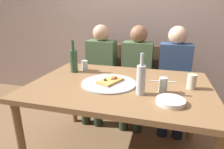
{
  "coord_description": "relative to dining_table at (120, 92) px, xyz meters",
  "views": [
    {
      "loc": [
        0.34,
        -1.45,
        1.32
      ],
      "look_at": [
        -0.09,
        0.07,
        0.79
      ],
      "focal_mm": 30.43,
      "sensor_mm": 36.0,
      "label": 1
    }
  ],
  "objects": [
    {
      "name": "chair_middle",
      "position": [
        0.03,
        0.91,
        -0.16
      ],
      "size": [
        0.44,
        0.44,
        0.9
      ],
      "rotation": [
        0.0,
        0.0,
        3.14
      ],
      "color": "brown",
      "rests_on": "ground_plane"
    },
    {
      "name": "table_knife",
      "position": [
        0.36,
        0.14,
        0.08
      ],
      "size": [
        0.22,
        0.04,
        0.01
      ],
      "primitive_type": "cube",
      "rotation": [
        0.0,
        0.0,
        0.11
      ],
      "color": "#B7B7BC",
      "rests_on": "dining_table"
    },
    {
      "name": "wine_glass",
      "position": [
        0.35,
        -0.09,
        0.13
      ],
      "size": [
        0.06,
        0.06,
        0.12
      ],
      "primitive_type": "cylinder",
      "color": "#B7C6BC",
      "rests_on": "dining_table"
    },
    {
      "name": "back_wall",
      "position": [
        0.0,
        1.32,
        0.63
      ],
      "size": [
        6.0,
        0.1,
        2.6
      ],
      "primitive_type": "cube",
      "color": "gray",
      "rests_on": "ground_plane"
    },
    {
      "name": "guest_in_beanie",
      "position": [
        0.03,
        0.76,
        -0.03
      ],
      "size": [
        0.36,
        0.56,
        1.17
      ],
      "rotation": [
        0.0,
        0.0,
        3.14
      ],
      "color": "#4C6B47",
      "rests_on": "ground_plane"
    },
    {
      "name": "dining_table",
      "position": [
        0.0,
        0.0,
        0.0
      ],
      "size": [
        1.48,
        1.02,
        0.74
      ],
      "color": "olive",
      "rests_on": "ground_plane"
    },
    {
      "name": "guest_in_sweater",
      "position": [
        -0.45,
        0.76,
        -0.03
      ],
      "size": [
        0.36,
        0.56,
        1.17
      ],
      "rotation": [
        0.0,
        0.0,
        3.14
      ],
      "color": "#4C6B47",
      "rests_on": "ground_plane"
    },
    {
      "name": "pizza_slice_last",
      "position": [
        -0.08,
        -0.01,
        0.1
      ],
      "size": [
        0.2,
        0.25,
        0.05
      ],
      "color": "tan",
      "rests_on": "pizza_tray"
    },
    {
      "name": "pizza_tray",
      "position": [
        -0.09,
        -0.03,
        0.08
      ],
      "size": [
        0.46,
        0.46,
        0.01
      ],
      "primitive_type": "cylinder",
      "color": "#ADADB2",
      "rests_on": "dining_table"
    },
    {
      "name": "tumbler_far",
      "position": [
        -0.44,
        0.28,
        0.12
      ],
      "size": [
        0.06,
        0.06,
        0.1
      ],
      "primitive_type": "cylinder",
      "color": "silver",
      "rests_on": "dining_table"
    },
    {
      "name": "chair_right",
      "position": [
        0.47,
        0.91,
        -0.16
      ],
      "size": [
        0.44,
        0.44,
        0.9
      ],
      "rotation": [
        0.0,
        0.0,
        3.14
      ],
      "color": "brown",
      "rests_on": "ground_plane"
    },
    {
      "name": "plate_stack",
      "position": [
        0.41,
        -0.26,
        0.09
      ],
      "size": [
        0.19,
        0.19,
        0.03
      ],
      "primitive_type": "cylinder",
      "color": "white",
      "rests_on": "dining_table"
    },
    {
      "name": "chair_left",
      "position": [
        -0.45,
        0.91,
        -0.16
      ],
      "size": [
        0.44,
        0.44,
        0.9
      ],
      "rotation": [
        0.0,
        0.0,
        3.14
      ],
      "color": "brown",
      "rests_on": "ground_plane"
    },
    {
      "name": "beer_bottle",
      "position": [
        0.19,
        -0.17,
        0.19
      ],
      "size": [
        0.07,
        0.07,
        0.31
      ],
      "color": "#B2BCC1",
      "rests_on": "dining_table"
    },
    {
      "name": "tumbler_near",
      "position": [
        0.56,
        0.04,
        0.13
      ],
      "size": [
        0.07,
        0.07,
        0.12
      ],
      "primitive_type": "cylinder",
      "color": "beige",
      "rests_on": "dining_table"
    },
    {
      "name": "wine_bottle",
      "position": [
        -0.52,
        0.2,
        0.19
      ],
      "size": [
        0.07,
        0.07,
        0.32
      ],
      "color": "#2D5133",
      "rests_on": "dining_table"
    },
    {
      "name": "guest_by_wall",
      "position": [
        0.47,
        0.76,
        -0.03
      ],
      "size": [
        0.36,
        0.56,
        1.17
      ],
      "rotation": [
        0.0,
        0.0,
        3.14
      ],
      "color": "navy",
      "rests_on": "ground_plane"
    }
  ]
}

